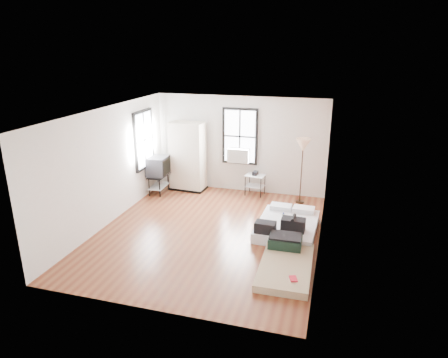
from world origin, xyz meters
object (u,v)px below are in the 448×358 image
(mattress_bare, at_px, (286,260))
(floor_lamp, at_px, (303,148))
(mattress_main, at_px, (287,225))
(side_table, at_px, (255,179))
(tv_stand, at_px, (158,167))
(wardrobe, at_px, (188,157))

(mattress_bare, bearing_deg, floor_lamp, 90.28)
(mattress_main, xyz_separation_m, side_table, (-1.22, 2.17, 0.32))
(mattress_main, bearing_deg, mattress_bare, -81.51)
(mattress_main, xyz_separation_m, tv_stand, (-3.96, 1.53, 0.63))
(mattress_main, bearing_deg, tv_stand, 160.67)
(wardrobe, xyz_separation_m, side_table, (2.03, 0.07, -0.53))
(mattress_main, height_order, side_table, side_table)
(mattress_main, distance_m, floor_lamp, 2.38)
(mattress_bare, relative_size, side_table, 2.63)
(mattress_bare, relative_size, wardrobe, 0.91)
(mattress_main, bearing_deg, floor_lamp, 88.82)
(side_table, bearing_deg, tv_stand, -166.98)
(side_table, relative_size, tv_stand, 0.65)
(mattress_main, xyz_separation_m, wardrobe, (-3.25, 2.10, 0.86))
(wardrobe, height_order, floor_lamp, wardrobe)
(side_table, bearing_deg, mattress_bare, -69.37)
(wardrobe, bearing_deg, tv_stand, -137.74)
(mattress_main, height_order, wardrobe, wardrobe)
(mattress_main, relative_size, floor_lamp, 1.02)
(wardrobe, height_order, tv_stand, wardrobe)
(mattress_main, distance_m, wardrobe, 3.96)
(side_table, xyz_separation_m, floor_lamp, (1.32, -0.23, 1.07))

